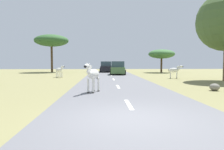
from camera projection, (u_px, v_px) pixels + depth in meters
The scene contains 11 objects.
ground_plane at pixel (129, 120), 6.34m from camera, with size 90.00×90.00×0.00m, color olive.
road at pixel (137, 119), 6.35m from camera, with size 6.00×64.00×0.05m, color slate.
lane_markings at pixel (143, 128), 5.35m from camera, with size 0.16×56.00×0.01m.
zebra_0 at pixel (93, 74), 11.61m from camera, with size 0.89×1.66×1.64m.
zebra_1 at pixel (60, 70), 23.56m from camera, with size 1.24×1.05×1.37m.
zebra_2 at pixel (175, 70), 22.02m from camera, with size 1.45×0.72×1.42m.
car_0 at pixel (106, 67), 35.07m from camera, with size 2.09×4.38×1.74m.
car_1 at pixel (118, 68), 28.40m from camera, with size 2.25×4.45×1.74m.
tree_3 at pixel (162, 54), 34.22m from camera, with size 4.19×4.19×3.71m.
tree_4 at pixel (52, 41), 35.48m from camera, with size 5.59×5.59×6.23m.
rock_0 at pixel (215, 87), 12.70m from camera, with size 0.58×0.56×0.43m, color gray.
Camera 1 is at (-0.75, -6.22, 1.71)m, focal length 34.30 mm.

